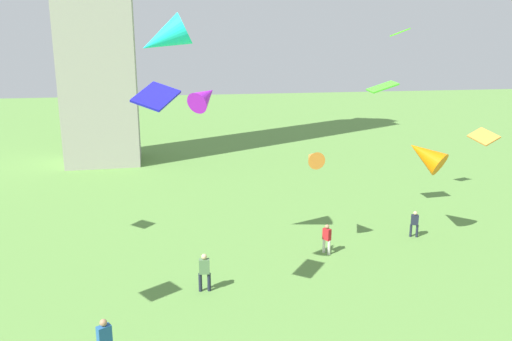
{
  "coord_description": "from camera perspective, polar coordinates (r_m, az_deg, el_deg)",
  "views": [
    {
      "loc": [
        -6.25,
        -3.12,
        10.77
      ],
      "look_at": [
        -1.51,
        18.79,
        5.31
      ],
      "focal_mm": 34.83,
      "sensor_mm": 36.0,
      "label": 1
    }
  ],
  "objects": [
    {
      "name": "kite_flying_10",
      "position": [
        18.28,
        -11.4,
        8.37
      ],
      "size": [
        1.84,
        1.85,
        0.96
      ],
      "rotation": [
        0.0,
        0.0,
        4.14
      ],
      "color": "#1D1BC6"
    },
    {
      "name": "person_3",
      "position": [
        23.12,
        -5.95,
        -11.32
      ],
      "size": [
        0.56,
        0.33,
        1.82
      ],
      "rotation": [
        0.0,
        0.0,
        3.02
      ],
      "color": "#1E2333",
      "rests_on": "ground_plane"
    },
    {
      "name": "kite_flying_4",
      "position": [
        26.95,
        6.52,
        1.47
      ],
      "size": [
        0.96,
        1.39,
        1.02
      ],
      "rotation": [
        0.0,
        0.0,
        3.15
      ],
      "color": "orange"
    },
    {
      "name": "kite_flying_2",
      "position": [
        32.49,
        14.33,
        9.28
      ],
      "size": [
        1.73,
        1.31,
        0.73
      ],
      "rotation": [
        0.0,
        0.0,
        6.22
      ],
      "color": "green"
    },
    {
      "name": "kite_flying_5",
      "position": [
        23.9,
        -10.53,
        14.71
      ],
      "size": [
        2.71,
        1.74,
        2.3
      ],
      "rotation": [
        0.0,
        0.0,
        4.63
      ],
      "color": "#1BDEE7"
    },
    {
      "name": "person_1",
      "position": [
        27.26,
        8.13,
        -7.6
      ],
      "size": [
        0.42,
        0.5,
        1.66
      ],
      "rotation": [
        0.0,
        0.0,
        5.21
      ],
      "color": "silver",
      "rests_on": "ground_plane"
    },
    {
      "name": "kite_flying_9",
      "position": [
        30.19,
        18.87,
        1.73
      ],
      "size": [
        2.69,
        2.87,
        2.24
      ],
      "rotation": [
        0.0,
        0.0,
        3.8
      ],
      "color": "orange"
    },
    {
      "name": "person_4",
      "position": [
        30.77,
        17.75,
        -5.7
      ],
      "size": [
        0.47,
        0.38,
        1.59
      ],
      "rotation": [
        0.0,
        0.0,
        5.87
      ],
      "color": "#1E2333",
      "rests_on": "ground_plane"
    },
    {
      "name": "kite_flying_7",
      "position": [
        20.66,
        -5.88,
        8.45
      ],
      "size": [
        1.69,
        1.77,
        1.32
      ],
      "rotation": [
        0.0,
        0.0,
        2.45
      ],
      "color": "#AC1AD5"
    },
    {
      "name": "kite_flying_6",
      "position": [
        21.38,
        24.68,
        3.56
      ],
      "size": [
        0.82,
        1.04,
        0.58
      ],
      "rotation": [
        0.0,
        0.0,
        1.72
      ],
      "color": "orange"
    },
    {
      "name": "kite_flying_0",
      "position": [
        35.37,
        16.23,
        15.0
      ],
      "size": [
        1.22,
        1.03,
        0.55
      ],
      "rotation": [
        0.0,
        0.0,
        3.37
      ],
      "color": "#57EF1F"
    },
    {
      "name": "person_2",
      "position": [
        18.85,
        -16.99,
        -18.1
      ],
      "size": [
        0.54,
        0.46,
        1.81
      ],
      "rotation": [
        0.0,
        0.0,
        0.49
      ],
      "color": "silver",
      "rests_on": "ground_plane"
    }
  ]
}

